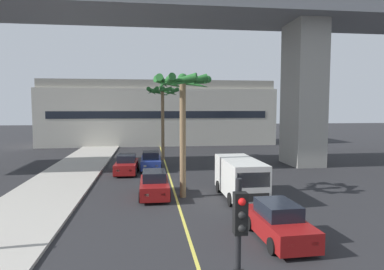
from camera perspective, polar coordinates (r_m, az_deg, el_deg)
The scene contains 11 objects.
lane_stripe_center at distance 23.54m, azimuth -3.18°, elevation -8.81°, with size 0.14×56.00×0.01m, color #DBCC4C.
bridge_overpass at distance 32.19m, azimuth -1.81°, elevation 19.80°, with size 65.54×8.00×17.57m.
pier_building_backdrop at distance 51.32m, azimuth -5.55°, elevation 3.63°, with size 33.49×8.04×9.27m.
car_queue_front at distance 21.36m, azimuth -6.30°, elevation -8.26°, with size 1.85×4.11×1.56m.
car_queue_second at distance 30.57m, azimuth -6.88°, elevation -4.33°, with size 1.88×4.12×1.56m.
car_queue_third at distance 15.02m, azimuth 14.25°, elevation -14.00°, with size 1.95×4.16×1.56m.
car_queue_fourth at distance 28.90m, azimuth -10.86°, elevation -4.91°, with size 1.95×4.16×1.56m.
delivery_van at distance 20.90m, azimuth 8.02°, elevation -6.98°, with size 2.19×5.27×2.36m.
traffic_light_median_near at distance 6.69m, azimuth 7.80°, elevation -19.90°, with size 0.24×0.37×4.20m.
palm_tree_near_median at distance 35.58m, azimuth -4.92°, elevation 6.09°, with size 3.45×3.51×7.63m.
palm_tree_mid_median at distance 20.54m, azimuth -1.57°, elevation 7.00°, with size 3.56×3.56×7.49m.
Camera 1 is at (-1.67, 1.16, 5.49)m, focal length 31.99 mm.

